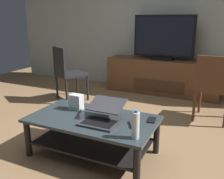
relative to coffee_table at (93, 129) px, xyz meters
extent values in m
plane|color=olive|center=(-0.04, 0.20, -0.27)|extent=(7.68, 7.68, 0.00)
cube|color=#A8B2A8|center=(-0.04, 2.70, 1.13)|extent=(6.40, 0.12, 2.80)
cube|color=#2D383D|center=(0.00, 0.00, 0.11)|extent=(1.23, 0.68, 0.03)
cube|color=black|center=(0.00, 0.00, -0.14)|extent=(1.08, 0.60, 0.02)
cylinder|color=black|center=(-0.57, -0.29, -0.09)|extent=(0.06, 0.06, 0.37)
cylinder|color=black|center=(0.57, -0.29, -0.09)|extent=(0.06, 0.06, 0.37)
cylinder|color=black|center=(-0.57, 0.29, -0.09)|extent=(0.06, 0.06, 0.37)
cylinder|color=black|center=(0.57, 0.29, -0.09)|extent=(0.06, 0.06, 0.37)
cube|color=brown|center=(0.09, 2.38, 0.04)|extent=(1.99, 0.46, 0.62)
cube|color=#432A18|center=(0.09, 2.14, -0.09)|extent=(0.89, 0.01, 0.22)
cube|color=black|center=(0.09, 2.36, 0.37)|extent=(0.37, 0.20, 0.05)
cube|color=black|center=(0.09, 2.36, 0.75)|extent=(1.05, 0.04, 0.71)
cube|color=black|center=(0.09, 2.33, 0.75)|extent=(0.98, 0.01, 0.64)
cube|color=#59331E|center=(1.01, 1.45, 0.17)|extent=(0.48, 0.48, 0.04)
cube|color=#59331E|center=(0.99, 1.25, 0.39)|extent=(0.42, 0.07, 0.44)
cylinder|color=#59331E|center=(0.83, 1.65, -0.06)|extent=(0.04, 0.04, 0.42)
cylinder|color=#59331E|center=(0.80, 1.27, -0.06)|extent=(0.04, 0.04, 0.42)
cube|color=black|center=(-1.17, 1.38, 0.16)|extent=(0.60, 0.60, 0.04)
cube|color=black|center=(-1.27, 1.20, 0.39)|extent=(0.38, 0.24, 0.45)
cylinder|color=black|center=(-0.92, 1.45, -0.06)|extent=(0.04, 0.04, 0.42)
cylinder|color=black|center=(-1.24, 1.64, -0.06)|extent=(0.04, 0.04, 0.42)
cylinder|color=black|center=(-1.10, 1.12, -0.06)|extent=(0.04, 0.04, 0.42)
cylinder|color=black|center=(-1.43, 1.31, -0.06)|extent=(0.04, 0.04, 0.42)
cube|color=#333338|center=(0.13, -0.10, 0.13)|extent=(0.34, 0.25, 0.02)
cube|color=black|center=(0.13, -0.10, 0.14)|extent=(0.30, 0.20, 0.00)
cube|color=#333338|center=(0.13, 0.06, 0.26)|extent=(0.34, 0.24, 0.08)
cube|color=silver|center=(0.13, 0.06, 0.25)|extent=(0.31, 0.21, 0.07)
cube|color=silver|center=(-0.27, 0.13, 0.20)|extent=(0.13, 0.09, 0.16)
cube|color=#19D84C|center=(-0.27, 0.08, 0.15)|extent=(0.08, 0.00, 0.01)
cylinder|color=silver|center=(0.52, -0.22, 0.23)|extent=(0.06, 0.06, 0.22)
cylinder|color=blue|center=(0.52, -0.22, 0.35)|extent=(0.03, 0.03, 0.02)
cube|color=black|center=(0.54, 0.18, 0.12)|extent=(0.09, 0.15, 0.01)
cube|color=#2D2D30|center=(0.42, 0.00, 0.13)|extent=(0.12, 0.16, 0.02)
camera|label=1|loc=(1.10, -1.90, 1.04)|focal=39.06mm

